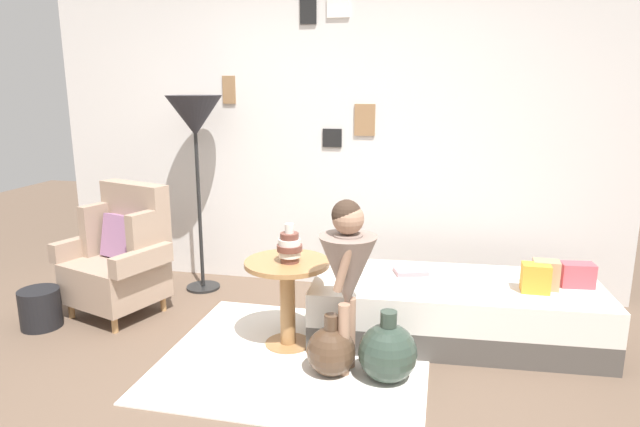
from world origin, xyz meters
TOP-DOWN VIEW (x-y plane):
  - ground_plane at (0.00, 0.00)m, footprint 12.00×12.00m
  - gallery_wall at (-0.00, 1.95)m, footprint 4.80×0.12m
  - rug at (0.09, 0.55)m, footprint 1.65×1.48m
  - armchair at (-1.38, 0.97)m, footprint 0.87×0.76m
  - daybed at (1.06, 1.07)m, footprint 1.95×0.91m
  - pillow_head at (1.82, 1.15)m, footprint 0.22×0.14m
  - pillow_mid at (1.62, 1.07)m, footprint 0.17×0.13m
  - pillow_back at (1.54, 0.99)m, footprint 0.17×0.12m
  - side_table at (-0.01, 0.70)m, footprint 0.55×0.55m
  - vase_striped at (0.01, 0.68)m, footprint 0.16×0.16m
  - floor_lamp at (-1.01, 1.55)m, footprint 0.44×0.44m
  - person_child at (0.43, 0.45)m, footprint 0.34×0.34m
  - book_on_daybed at (0.75, 1.17)m, footprint 0.26×0.22m
  - demijohn_near at (0.34, 0.40)m, footprint 0.29×0.29m
  - demijohn_far at (0.68, 0.40)m, footprint 0.34×0.34m
  - magazine_basket at (-1.80, 0.58)m, footprint 0.28×0.28m

SIDE VIEW (x-z plane):
  - ground_plane at x=0.00m, z-range 0.00..0.00m
  - rug at x=0.09m, z-range 0.00..0.01m
  - magazine_basket at x=-1.80m, z-range 0.00..0.28m
  - demijohn_near at x=0.34m, z-range -0.04..0.34m
  - demijohn_far at x=0.68m, z-range -0.04..0.39m
  - daybed at x=1.06m, z-range 0.00..0.40m
  - book_on_daybed at x=0.75m, z-range 0.40..0.43m
  - side_table at x=-0.01m, z-range 0.12..0.71m
  - armchair at x=-1.38m, z-range -0.05..0.92m
  - pillow_head at x=1.82m, z-range 0.40..0.56m
  - pillow_back at x=1.54m, z-range 0.40..0.59m
  - pillow_mid at x=1.62m, z-range 0.40..0.59m
  - person_child at x=0.43m, z-range 0.14..1.20m
  - vase_striped at x=0.01m, z-range 0.56..0.82m
  - gallery_wall at x=0.00m, z-range 0.00..2.60m
  - floor_lamp at x=-1.01m, z-range 0.60..2.20m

